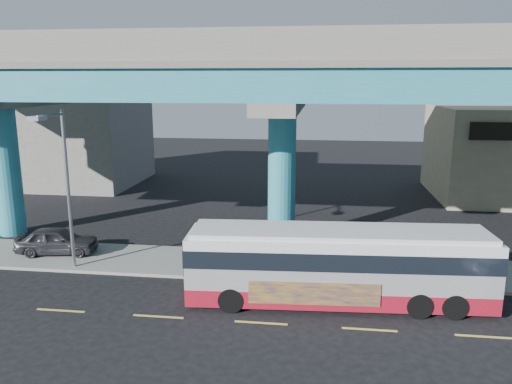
# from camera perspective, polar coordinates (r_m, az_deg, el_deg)

# --- Properties ---
(ground) EXTENTS (120.00, 120.00, 0.00)m
(ground) POSITION_cam_1_polar(r_m,az_deg,el_deg) (19.65, 0.69, -14.34)
(ground) COLOR black
(ground) RESTS_ON ground
(sidewalk) EXTENTS (70.00, 4.00, 0.15)m
(sidewalk) POSITION_cam_1_polar(r_m,az_deg,el_deg) (24.63, 2.21, -8.42)
(sidewalk) COLOR gray
(sidewalk) RESTS_ON ground
(lane_markings) EXTENTS (58.00, 0.12, 0.01)m
(lane_markings) POSITION_cam_1_polar(r_m,az_deg,el_deg) (19.38, 0.58, -14.72)
(lane_markings) COLOR #D8C64C
(lane_markings) RESTS_ON ground
(viaduct) EXTENTS (52.00, 12.40, 11.70)m
(viaduct) POSITION_cam_1_polar(r_m,az_deg,el_deg) (26.59, 3.11, 13.08)
(viaduct) COLOR teal
(viaduct) RESTS_ON ground
(building_concrete) EXTENTS (12.00, 10.00, 9.00)m
(building_concrete) POSITION_cam_1_polar(r_m,az_deg,el_deg) (47.11, -20.63, 6.41)
(building_concrete) COLOR gray
(building_concrete) RESTS_ON ground
(transit_bus) EXTENTS (12.32, 3.35, 3.13)m
(transit_bus) POSITION_cam_1_polar(r_m,az_deg,el_deg) (20.60, 9.41, -8.01)
(transit_bus) COLOR maroon
(transit_bus) RESTS_ON ground
(parked_car) EXTENTS (2.89, 4.58, 1.39)m
(parked_car) POSITION_cam_1_polar(r_m,az_deg,el_deg) (27.84, -21.79, -5.17)
(parked_car) COLOR #323238
(parked_car) RESTS_ON sidewalk
(street_lamp) EXTENTS (0.50, 2.46, 7.50)m
(street_lamp) POSITION_cam_1_polar(r_m,az_deg,el_deg) (24.19, -21.48, 2.52)
(street_lamp) COLOR gray
(street_lamp) RESTS_ON sidewalk
(stop_sign) EXTENTS (0.76, 0.08, 2.52)m
(stop_sign) POSITION_cam_1_polar(r_m,az_deg,el_deg) (22.79, 13.09, -5.46)
(stop_sign) COLOR gray
(stop_sign) RESTS_ON sidewalk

